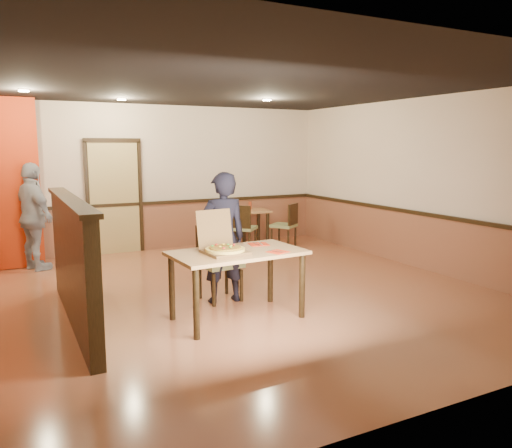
{
  "coord_description": "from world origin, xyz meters",
  "views": [
    {
      "loc": [
        -2.64,
        -6.06,
        2.01
      ],
      "look_at": [
        0.43,
        0.0,
        0.95
      ],
      "focal_mm": 35.0,
      "sensor_mm": 36.0,
      "label": 1
    }
  ],
  "objects_px": {
    "main_table": "(237,260)",
    "diner_chair": "(218,259)",
    "side_chair_right": "(287,223)",
    "diner": "(223,238)",
    "side_chair_left": "(242,226)",
    "passerby": "(34,217)",
    "side_table": "(251,218)",
    "condiment": "(250,205)",
    "pizza_box": "(223,248)"
  },
  "relations": [
    {
      "from": "main_table",
      "to": "pizza_box",
      "type": "relative_size",
      "value": 2.8
    },
    {
      "from": "diner",
      "to": "condiment",
      "type": "distance_m",
      "value": 3.97
    },
    {
      "from": "diner_chair",
      "to": "condiment",
      "type": "xyz_separation_m",
      "value": [
        2.07,
        3.24,
        0.26
      ]
    },
    {
      "from": "diner_chair",
      "to": "side_chair_right",
      "type": "relative_size",
      "value": 1.11
    },
    {
      "from": "pizza_box",
      "to": "passerby",
      "type": "bearing_deg",
      "value": 111.41
    },
    {
      "from": "side_chair_right",
      "to": "diner",
      "type": "xyz_separation_m",
      "value": [
        -2.53,
        -2.7,
        0.36
      ]
    },
    {
      "from": "diner_chair",
      "to": "condiment",
      "type": "height_order",
      "value": "diner_chair"
    },
    {
      "from": "side_chair_right",
      "to": "side_table",
      "type": "height_order",
      "value": "side_chair_right"
    },
    {
      "from": "side_chair_left",
      "to": "passerby",
      "type": "relative_size",
      "value": 0.52
    },
    {
      "from": "main_table",
      "to": "side_chair_right",
      "type": "relative_size",
      "value": 1.76
    },
    {
      "from": "side_chair_left",
      "to": "side_chair_right",
      "type": "relative_size",
      "value": 1.03
    },
    {
      "from": "side_chair_right",
      "to": "condiment",
      "type": "height_order",
      "value": "side_chair_right"
    },
    {
      "from": "side_chair_right",
      "to": "pizza_box",
      "type": "distance_m",
      "value": 4.42
    },
    {
      "from": "side_chair_left",
      "to": "diner",
      "type": "height_order",
      "value": "diner"
    },
    {
      "from": "main_table",
      "to": "passerby",
      "type": "height_order",
      "value": "passerby"
    },
    {
      "from": "diner_chair",
      "to": "side_chair_right",
      "type": "height_order",
      "value": "diner_chair"
    },
    {
      "from": "main_table",
      "to": "diner_chair",
      "type": "distance_m",
      "value": 0.85
    },
    {
      "from": "side_table",
      "to": "passerby",
      "type": "xyz_separation_m",
      "value": [
        -4.12,
        -0.36,
        0.33
      ]
    },
    {
      "from": "side_chair_right",
      "to": "passerby",
      "type": "relative_size",
      "value": 0.51
    },
    {
      "from": "passerby",
      "to": "condiment",
      "type": "height_order",
      "value": "passerby"
    },
    {
      "from": "side_chair_left",
      "to": "side_table",
      "type": "distance_m",
      "value": 0.78
    },
    {
      "from": "main_table",
      "to": "diner_chair",
      "type": "height_order",
      "value": "diner_chair"
    },
    {
      "from": "passerby",
      "to": "main_table",
      "type": "bearing_deg",
      "value": -176.28
    },
    {
      "from": "side_chair_right",
      "to": "diner",
      "type": "distance_m",
      "value": 3.72
    },
    {
      "from": "main_table",
      "to": "side_chair_right",
      "type": "bearing_deg",
      "value": 48.34
    },
    {
      "from": "side_table",
      "to": "passerby",
      "type": "relative_size",
      "value": 0.42
    },
    {
      "from": "side_chair_left",
      "to": "condiment",
      "type": "xyz_separation_m",
      "value": [
        0.51,
        0.69,
        0.3
      ]
    },
    {
      "from": "side_chair_right",
      "to": "condiment",
      "type": "bearing_deg",
      "value": -91.76
    },
    {
      "from": "side_chair_left",
      "to": "diner_chair",
      "type": "bearing_deg",
      "value": 102.96
    },
    {
      "from": "diner",
      "to": "passerby",
      "type": "relative_size",
      "value": 0.96
    },
    {
      "from": "diner_chair",
      "to": "side_table",
      "type": "xyz_separation_m",
      "value": [
        2.06,
        3.15,
        0.01
      ]
    },
    {
      "from": "side_chair_left",
      "to": "main_table",
      "type": "bearing_deg",
      "value": 108.32
    },
    {
      "from": "side_chair_left",
      "to": "pizza_box",
      "type": "distance_m",
      "value": 3.87
    },
    {
      "from": "passerby",
      "to": "pizza_box",
      "type": "distance_m",
      "value": 4.05
    },
    {
      "from": "diner_chair",
      "to": "side_table",
      "type": "relative_size",
      "value": 1.34
    },
    {
      "from": "side_chair_right",
      "to": "passerby",
      "type": "height_order",
      "value": "passerby"
    },
    {
      "from": "main_table",
      "to": "diner",
      "type": "relative_size",
      "value": 0.92
    },
    {
      "from": "side_table",
      "to": "condiment",
      "type": "xyz_separation_m",
      "value": [
        0.02,
        0.09,
        0.25
      ]
    },
    {
      "from": "side_chair_left",
      "to": "side_chair_right",
      "type": "bearing_deg",
      "value": -135.86
    },
    {
      "from": "diner",
      "to": "pizza_box",
      "type": "bearing_deg",
      "value": 72.08
    },
    {
      "from": "side_chair_left",
      "to": "side_table",
      "type": "height_order",
      "value": "side_chair_left"
    },
    {
      "from": "diner_chair",
      "to": "diner",
      "type": "bearing_deg",
      "value": -90.85
    },
    {
      "from": "side_table",
      "to": "diner",
      "type": "relative_size",
      "value": 0.44
    },
    {
      "from": "main_table",
      "to": "passerby",
      "type": "relative_size",
      "value": 0.89
    },
    {
      "from": "main_table",
      "to": "pizza_box",
      "type": "distance_m",
      "value": 0.25
    },
    {
      "from": "side_chair_left",
      "to": "side_table",
      "type": "bearing_deg",
      "value": -85.31
    },
    {
      "from": "side_chair_left",
      "to": "passerby",
      "type": "xyz_separation_m",
      "value": [
        -3.62,
        0.24,
        0.38
      ]
    },
    {
      "from": "diner",
      "to": "pizza_box",
      "type": "relative_size",
      "value": 3.03
    },
    {
      "from": "side_table",
      "to": "condiment",
      "type": "height_order",
      "value": "condiment"
    },
    {
      "from": "main_table",
      "to": "condiment",
      "type": "bearing_deg",
      "value": 58.36
    }
  ]
}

